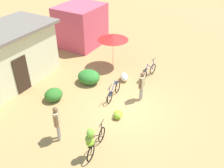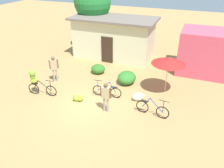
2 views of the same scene
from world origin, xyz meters
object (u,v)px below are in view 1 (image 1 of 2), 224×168
(shop_pink, at_px, (81,25))
(bicycle_leftmost, at_px, (92,140))
(produce_sack, at_px, (124,77))
(person_bystander, at_px, (57,120))
(market_umbrella, at_px, (113,37))
(banana_pile_on_ground, at_px, (118,115))
(building_low, at_px, (1,59))
(bicycle_near_pile, at_px, (114,92))
(person_vendor, at_px, (142,84))
(bicycle_center_loaded, at_px, (148,72))

(shop_pink, relative_size, bicycle_leftmost, 1.85)
(produce_sack, height_order, person_bystander, person_bystander)
(shop_pink, distance_m, person_bystander, 9.91)
(market_umbrella, xyz_separation_m, banana_pile_on_ground, (-4.32, -2.71, -1.82))
(building_low, relative_size, market_umbrella, 3.01)
(bicycle_near_pile, relative_size, person_vendor, 1.03)
(building_low, relative_size, produce_sack, 9.24)
(produce_sack, bearing_deg, banana_pile_on_ground, -157.78)
(market_umbrella, relative_size, person_bystander, 1.26)
(bicycle_near_pile, xyz_separation_m, produce_sack, (1.76, 0.30, -0.14))
(bicycle_center_loaded, xyz_separation_m, produce_sack, (-1.00, 1.08, -0.15))
(shop_pink, bearing_deg, bicycle_near_pile, -131.34)
(person_bystander, bearing_deg, bicycle_near_pile, -7.86)
(bicycle_near_pile, bearing_deg, shop_pink, 48.66)
(bicycle_near_pile, bearing_deg, bicycle_center_loaded, -15.93)
(shop_pink, distance_m, banana_pile_on_ground, 9.00)
(produce_sack, relative_size, person_vendor, 0.43)
(market_umbrella, bearing_deg, person_vendor, -128.87)
(bicycle_leftmost, xyz_separation_m, produce_sack, (5.57, 1.50, -0.63))
(bicycle_center_loaded, distance_m, person_bystander, 6.70)
(person_bystander, bearing_deg, person_vendor, -23.33)
(shop_pink, height_order, bicycle_center_loaded, shop_pink)
(bicycle_leftmost, relative_size, bicycle_near_pile, 1.03)
(building_low, xyz_separation_m, shop_pink, (6.68, -0.46, -0.13))
(person_bystander, bearing_deg, shop_pink, 29.95)
(produce_sack, bearing_deg, shop_pink, 59.49)
(building_low, distance_m, banana_pile_on_ground, 7.06)
(bicycle_near_pile, xyz_separation_m, bicycle_center_loaded, (2.76, -0.79, 0.01))
(shop_pink, bearing_deg, produce_sack, -120.51)
(person_vendor, bearing_deg, market_umbrella, 51.13)
(bicycle_leftmost, bearing_deg, bicycle_near_pile, 17.53)
(building_low, relative_size, person_bystander, 3.80)
(banana_pile_on_ground, xyz_separation_m, person_vendor, (1.85, -0.35, 0.85))
(bicycle_leftmost, height_order, banana_pile_on_ground, bicycle_leftmost)
(building_low, xyz_separation_m, banana_pile_on_ground, (0.52, -6.90, -1.42))
(shop_pink, distance_m, person_vendor, 8.05)
(person_vendor, bearing_deg, bicycle_center_loaded, 13.40)
(shop_pink, bearing_deg, person_bystander, -150.05)
(bicycle_near_pile, distance_m, person_bystander, 3.87)
(banana_pile_on_ground, bearing_deg, bicycle_near_pile, 35.89)
(bicycle_leftmost, bearing_deg, building_low, 74.77)
(market_umbrella, height_order, bicycle_near_pile, market_umbrella)
(bicycle_center_loaded, bearing_deg, bicycle_near_pile, 164.07)
(shop_pink, relative_size, market_umbrella, 1.49)
(bicycle_leftmost, bearing_deg, market_umbrella, 23.42)
(bicycle_near_pile, bearing_deg, produce_sack, 9.52)
(market_umbrella, bearing_deg, bicycle_center_loaded, -94.83)
(shop_pink, xyz_separation_m, bicycle_leftmost, (-8.62, -6.67, -0.60))
(banana_pile_on_ground, bearing_deg, person_vendor, -10.74)
(banana_pile_on_ground, height_order, produce_sack, produce_sack)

